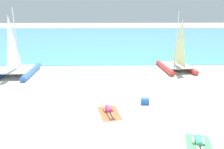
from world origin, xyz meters
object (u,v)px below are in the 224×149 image
sunbather_left (109,111)px  sunbather_right (199,143)px  sailboat_red (177,62)px  towel_left (109,113)px  sailboat_blue (17,65)px  cooler_box (145,101)px  towel_right (199,147)px

sunbather_left → sunbather_right: bearing=-51.6°
sailboat_red → towel_left: bearing=-131.4°
sailboat_blue → cooler_box: 12.11m
sailboat_red → sunbather_left: sailboat_red is taller
sailboat_red → towel_right: bearing=-107.0°
sunbather_right → sunbather_left: bearing=155.0°
sailboat_blue → towel_right: size_ratio=3.07×
towel_right → sunbather_left: bearing=140.2°
sailboat_red → sunbather_left: size_ratio=3.46×
sailboat_red → towel_left: sailboat_red is taller
towel_right → cooler_box: bearing=110.5°
sailboat_blue → cooler_box: bearing=-31.6°
sunbather_right → cooler_box: cooler_box is taller
sailboat_blue → sunbather_left: size_ratio=3.74×
sailboat_blue → sunbather_left: 11.01m
towel_left → towel_right: bearing=-39.4°
sailboat_blue → sunbather_right: bearing=-42.0°
towel_right → sunbather_right: 0.14m
sunbather_right → cooler_box: bearing=125.1°
sailboat_red → sunbather_right: (-2.53, -11.92, -0.67)m
cooler_box → towel_left: bearing=-150.9°
towel_right → sunbather_right: (0.02, 0.06, 0.13)m
cooler_box → sailboat_red: bearing=60.7°
towel_left → sunbather_right: bearing=-38.7°
towel_right → sunbather_right: bearing=75.9°
cooler_box → sailboat_blue: bearing=148.9°
sunbather_left → cooler_box: cooler_box is taller
towel_left → towel_right: (3.92, -3.22, 0.00)m
towel_left → towel_right: 5.07m
cooler_box → sunbather_left: bearing=-152.3°
sunbather_left → cooler_box: bearing=15.2°
towel_left → sailboat_red: bearing=53.6°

